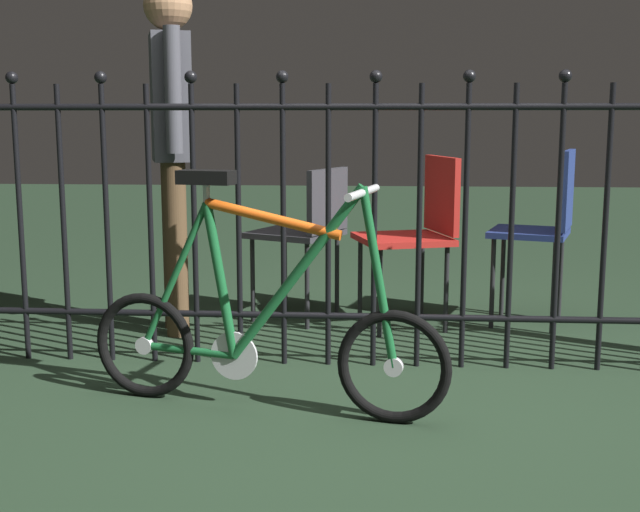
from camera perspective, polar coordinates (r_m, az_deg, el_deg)
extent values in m
plane|color=#213422|center=(2.99, 3.57, -11.14)|extent=(20.00, 20.00, 0.00)
cylinder|color=black|center=(3.79, -19.91, 2.03)|extent=(0.02, 0.02, 1.19)
sphere|color=black|center=(3.77, -20.45, 11.43)|extent=(0.05, 0.05, 0.05)
cylinder|color=black|center=(3.72, -17.23, 2.04)|extent=(0.02, 0.02, 1.19)
cylinder|color=black|center=(3.66, -14.45, 2.04)|extent=(0.02, 0.02, 1.19)
sphere|color=black|center=(3.63, -14.87, 11.80)|extent=(0.05, 0.05, 0.05)
cylinder|color=black|center=(3.60, -11.59, 2.04)|extent=(0.02, 0.02, 1.19)
cylinder|color=black|center=(3.56, -8.63, 2.03)|extent=(0.02, 0.02, 1.19)
sphere|color=black|center=(3.53, -8.89, 12.07)|extent=(0.05, 0.05, 0.05)
cylinder|color=black|center=(3.52, -5.62, 2.01)|extent=(0.02, 0.02, 1.19)
cylinder|color=black|center=(3.49, -2.54, 1.99)|extent=(0.02, 0.02, 1.19)
sphere|color=black|center=(3.47, -2.62, 12.22)|extent=(0.05, 0.05, 0.05)
cylinder|color=black|center=(3.48, 0.57, 1.97)|extent=(0.02, 0.02, 1.19)
cylinder|color=black|center=(3.47, 3.70, 1.94)|extent=(0.02, 0.02, 1.19)
sphere|color=black|center=(3.44, 3.82, 12.23)|extent=(0.05, 0.05, 0.05)
cylinder|color=black|center=(3.48, 6.83, 1.90)|extent=(0.02, 0.02, 1.19)
cylinder|color=black|center=(3.49, 9.95, 1.85)|extent=(0.02, 0.02, 1.19)
sphere|color=black|center=(3.46, 10.25, 12.09)|extent=(0.05, 0.05, 0.05)
cylinder|color=black|center=(3.52, 13.03, 1.80)|extent=(0.02, 0.02, 1.19)
cylinder|color=black|center=(3.55, 16.06, 1.75)|extent=(0.02, 0.02, 1.19)
sphere|color=black|center=(3.52, 16.53, 11.80)|extent=(0.05, 0.05, 0.05)
cylinder|color=black|center=(3.60, 19.02, 1.69)|extent=(0.02, 0.02, 1.19)
cylinder|color=black|center=(3.54, 3.69, -4.18)|extent=(3.80, 0.03, 0.03)
cylinder|color=black|center=(3.44, 3.85, 10.21)|extent=(3.80, 0.03, 0.03)
torus|color=black|center=(3.21, -11.97, -6.03)|extent=(0.40, 0.13, 0.40)
cylinder|color=silver|center=(3.21, -11.97, -6.03)|extent=(0.07, 0.04, 0.07)
torus|color=black|center=(2.89, 5.10, -7.61)|extent=(0.40, 0.13, 0.40)
cylinder|color=silver|center=(2.89, 5.10, -7.61)|extent=(0.07, 0.04, 0.07)
cylinder|color=#19592D|center=(2.91, -1.67, -1.29)|extent=(0.50, 0.15, 0.65)
cylinder|color=#EA5914|center=(2.91, -3.30, 2.58)|extent=(0.50, 0.15, 0.14)
cylinder|color=#19592D|center=(3.02, -6.86, -1.64)|extent=(0.14, 0.06, 0.57)
cylinder|color=#19592D|center=(3.13, -9.02, -6.43)|extent=(0.36, 0.11, 0.04)
cylinder|color=#19592D|center=(3.09, -9.96, -1.35)|extent=(0.29, 0.09, 0.56)
cylinder|color=#19592D|center=(2.83, 4.05, -1.51)|extent=(0.15, 0.06, 0.63)
cylinder|color=silver|center=(2.80, 2.97, 4.58)|extent=(0.03, 0.03, 0.02)
cylinder|color=silver|center=(2.80, 2.97, 4.38)|extent=(0.11, 0.40, 0.03)
cylinder|color=silver|center=(2.99, -7.83, 4.34)|extent=(0.03, 0.03, 0.07)
cube|color=black|center=(2.99, -7.85, 5.39)|extent=(0.21, 0.13, 0.05)
cylinder|color=silver|center=(3.06, -5.93, -6.84)|extent=(0.18, 0.05, 0.18)
cylinder|color=black|center=(4.24, 11.78, -1.86)|extent=(0.02, 0.02, 0.46)
cylinder|color=black|center=(4.53, 12.45, -1.16)|extent=(0.02, 0.02, 0.46)
cylinder|color=black|center=(4.20, 15.79, -2.13)|extent=(0.02, 0.02, 0.46)
cylinder|color=black|center=(4.49, 16.20, -1.40)|extent=(0.02, 0.02, 0.46)
cube|color=navy|center=(4.32, 14.19, 1.57)|extent=(0.47, 0.47, 0.03)
cube|color=navy|center=(4.28, 16.67, 4.39)|extent=(0.14, 0.35, 0.39)
cylinder|color=black|center=(4.00, 4.14, -2.55)|extent=(0.02, 0.02, 0.43)
cylinder|color=black|center=(4.32, 2.78, -1.63)|extent=(0.02, 0.02, 0.43)
cylinder|color=black|center=(4.11, 8.68, -2.30)|extent=(0.02, 0.02, 0.43)
cylinder|color=black|center=(4.42, 7.02, -1.42)|extent=(0.02, 0.02, 0.43)
cube|color=#A51E19|center=(4.17, 5.71, 1.17)|extent=(0.53, 0.53, 0.03)
cube|color=#A51E19|center=(4.21, 8.37, 4.20)|extent=(0.15, 0.40, 0.38)
cylinder|color=black|center=(4.30, -4.66, -1.67)|extent=(0.02, 0.02, 0.44)
cylinder|color=black|center=(4.57, -2.43, -0.97)|extent=(0.02, 0.02, 0.44)
cylinder|color=black|center=(4.13, -0.90, -2.09)|extent=(0.02, 0.02, 0.44)
cylinder|color=black|center=(4.41, 1.18, -1.34)|extent=(0.02, 0.02, 0.44)
cube|color=#2D2D33|center=(4.31, -1.72, 1.56)|extent=(0.54, 0.54, 0.03)
cube|color=#2D2D33|center=(4.19, 0.54, 3.84)|extent=(0.19, 0.36, 0.32)
cylinder|color=#4C3823|center=(4.04, -9.87, 0.41)|extent=(0.11, 0.11, 0.84)
cylinder|color=#4C3823|center=(4.20, -10.02, 0.75)|extent=(0.11, 0.11, 0.84)
cube|color=#3F3F47|center=(4.07, -10.24, 10.66)|extent=(0.26, 0.34, 0.60)
cylinder|color=#3F3F47|center=(3.87, -10.08, 11.17)|extent=(0.08, 0.08, 0.57)
cylinder|color=#3F3F47|center=(4.27, -10.42, 11.00)|extent=(0.08, 0.08, 0.57)
sphere|color=#8C6647|center=(4.10, -10.43, 16.60)|extent=(0.23, 0.23, 0.23)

